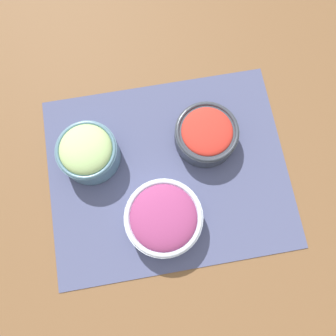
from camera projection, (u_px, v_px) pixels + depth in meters
ground_plane at (168, 172)px, 0.72m from camera, size 3.00×3.00×0.00m
placemat at (168, 171)px, 0.72m from camera, size 0.52×0.42×0.00m
cucumber_bowl at (88, 152)px, 0.68m from camera, size 0.13×0.13×0.08m
onion_bowl at (164, 218)px, 0.66m from camera, size 0.16×0.16×0.06m
tomato_bowl at (206, 134)px, 0.70m from camera, size 0.14×0.14×0.06m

